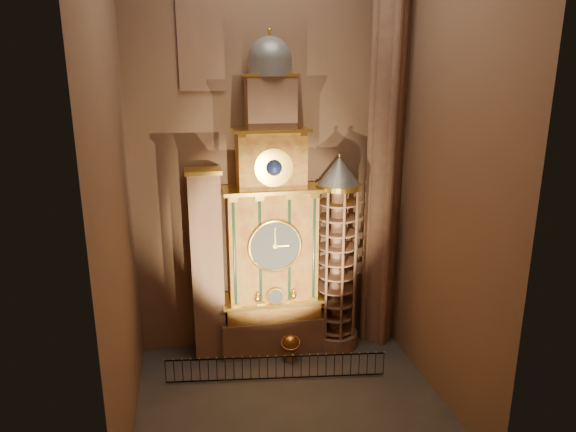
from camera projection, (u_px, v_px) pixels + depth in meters
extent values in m
plane|color=#383330|center=(290.00, 401.00, 23.88)|extent=(14.00, 14.00, 0.00)
plane|color=#815E45|center=(268.00, 148.00, 26.59)|extent=(22.00, 0.00, 22.00)
plane|color=#815E45|center=(112.00, 175.00, 19.60)|extent=(0.00, 22.00, 22.00)
plane|color=#815E45|center=(449.00, 163.00, 22.24)|extent=(0.00, 22.00, 22.00)
cube|color=#8C634C|center=(272.00, 331.00, 28.34)|extent=(5.60, 2.20, 2.00)
cube|color=maroon|center=(272.00, 306.00, 27.93)|extent=(5.00, 2.00, 1.00)
cube|color=gold|center=(272.00, 297.00, 27.74)|extent=(5.40, 2.30, 0.18)
cube|color=maroon|center=(272.00, 245.00, 26.99)|extent=(4.60, 2.00, 6.00)
cylinder|color=black|center=(234.00, 253.00, 25.79)|extent=(0.32, 0.32, 5.60)
cylinder|color=black|center=(260.00, 252.00, 26.04)|extent=(0.32, 0.32, 5.60)
cylinder|color=black|center=(289.00, 250.00, 26.32)|extent=(0.32, 0.32, 5.60)
cylinder|color=black|center=(313.00, 248.00, 26.56)|extent=(0.32, 0.32, 5.60)
cube|color=gold|center=(271.00, 189.00, 26.12)|extent=(5.00, 2.25, 0.18)
cylinder|color=#2D3033|center=(275.00, 246.00, 25.96)|extent=(2.60, 0.12, 2.60)
torus|color=gold|center=(275.00, 246.00, 25.91)|extent=(2.80, 0.16, 2.80)
cylinder|color=gold|center=(276.00, 296.00, 26.54)|extent=(0.90, 0.10, 0.90)
sphere|color=gold|center=(257.00, 298.00, 26.42)|extent=(0.36, 0.36, 0.36)
sphere|color=gold|center=(293.00, 295.00, 26.78)|extent=(0.36, 0.36, 0.36)
cube|color=maroon|center=(271.00, 161.00, 25.78)|extent=(3.40, 1.80, 3.00)
sphere|color=#0D1842|center=(274.00, 168.00, 24.97)|extent=(0.80, 0.80, 0.80)
cube|color=gold|center=(271.00, 130.00, 25.31)|extent=(3.80, 2.00, 0.15)
cube|color=#8C634C|center=(270.00, 104.00, 25.02)|extent=(2.40, 1.60, 2.60)
sphere|color=slate|center=(270.00, 59.00, 24.46)|extent=(2.10, 2.10, 2.10)
cylinder|color=gold|center=(270.00, 39.00, 24.22)|extent=(0.14, 0.14, 0.80)
cube|color=#8C634C|center=(207.00, 268.00, 26.62)|extent=(1.60, 1.40, 10.00)
cube|color=gold|center=(209.00, 306.00, 26.76)|extent=(1.35, 0.10, 2.10)
cube|color=#491E13|center=(209.00, 307.00, 26.70)|extent=(1.05, 0.04, 1.75)
cube|color=gold|center=(207.00, 260.00, 26.06)|extent=(1.35, 0.10, 2.10)
cube|color=#491E13|center=(207.00, 260.00, 26.00)|extent=(1.05, 0.04, 1.75)
cube|color=gold|center=(205.00, 210.00, 25.36)|extent=(1.35, 0.10, 2.10)
cube|color=#491E13|center=(205.00, 211.00, 25.30)|extent=(1.05, 0.04, 1.75)
cube|color=gold|center=(203.00, 171.00, 25.25)|extent=(1.80, 1.60, 0.20)
cylinder|color=#8C634C|center=(335.00, 337.00, 28.88)|extent=(2.50, 2.50, 0.80)
cylinder|color=#8C634C|center=(337.00, 262.00, 27.66)|extent=(0.70, 0.70, 8.20)
cylinder|color=gold|center=(339.00, 186.00, 26.53)|extent=(2.40, 2.40, 0.25)
cone|color=slate|center=(339.00, 171.00, 26.32)|extent=(2.30, 2.30, 1.50)
sphere|color=gold|center=(340.00, 155.00, 26.10)|extent=(0.20, 0.20, 0.20)
cylinder|color=#8C634C|center=(386.00, 147.00, 26.79)|extent=(1.60, 1.60, 22.00)
cylinder|color=#8C634C|center=(400.00, 147.00, 26.94)|extent=(0.44, 0.44, 22.00)
cylinder|color=#8C634C|center=(371.00, 148.00, 26.64)|extent=(0.44, 0.44, 22.00)
cylinder|color=#8C634C|center=(380.00, 145.00, 27.55)|extent=(0.44, 0.44, 22.00)
cylinder|color=#8C634C|center=(392.00, 150.00, 26.04)|extent=(0.44, 0.44, 22.00)
cube|color=navy|center=(200.00, 35.00, 24.45)|extent=(2.00, 0.10, 5.00)
cube|color=#8C634C|center=(200.00, 35.00, 24.39)|extent=(2.20, 0.06, 5.20)
cylinder|color=#8C634C|center=(291.00, 355.00, 27.21)|extent=(0.55, 0.55, 0.65)
sphere|color=#C07636|center=(291.00, 342.00, 27.01)|extent=(0.83, 0.83, 0.83)
torus|color=#C07636|center=(291.00, 342.00, 27.01)|extent=(1.20, 1.16, 0.45)
cube|color=black|center=(276.00, 357.00, 25.19)|extent=(10.73, 1.45, 0.05)
cube|color=black|center=(276.00, 378.00, 25.51)|extent=(10.73, 1.45, 0.05)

